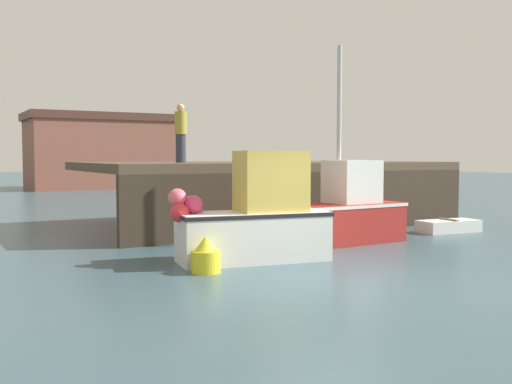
# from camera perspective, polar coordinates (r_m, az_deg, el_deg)

# --- Properties ---
(ground) EXTENTS (120.00, 160.00, 0.10)m
(ground) POSITION_cam_1_polar(r_m,az_deg,el_deg) (10.39, 7.54, -8.83)
(ground) COLOR #38515B
(pier) EXTENTS (11.24, 6.09, 1.98)m
(pier) POSITION_cam_1_polar(r_m,az_deg,el_deg) (18.50, 1.64, 1.78)
(pier) COLOR brown
(pier) RESTS_ON ground
(fishing_boat_near_left) EXTENTS (3.35, 1.64, 2.27)m
(fishing_boat_near_left) POSITION_cam_1_polar(r_m,az_deg,el_deg) (12.11, -0.09, -2.53)
(fishing_boat_near_left) COLOR silver
(fishing_boat_near_left) RESTS_ON ground
(fishing_boat_near_right) EXTENTS (3.53, 1.45, 4.86)m
(fishing_boat_near_right) POSITION_cam_1_polar(r_m,az_deg,el_deg) (14.77, 8.25, -2.00)
(fishing_boat_near_right) COLOR maroon
(fishing_boat_near_right) RESTS_ON ground
(rowboat) EXTENTS (1.85, 0.95, 0.38)m
(rowboat) POSITION_cam_1_polar(r_m,az_deg,el_deg) (17.68, 18.15, -3.15)
(rowboat) COLOR white
(rowboat) RESTS_ON ground
(dockworker) EXTENTS (0.34, 0.34, 1.66)m
(dockworker) POSITION_cam_1_polar(r_m,az_deg,el_deg) (16.85, -7.31, 5.67)
(dockworker) COLOR #2D3342
(dockworker) RESTS_ON pier
(warehouse) EXTENTS (9.69, 5.36, 5.02)m
(warehouse) POSITION_cam_1_polar(r_m,az_deg,el_deg) (41.61, -14.85, 3.87)
(warehouse) COLOR brown
(warehouse) RESTS_ON ground
(mooring_buoy_foreground) EXTENTS (0.55, 0.55, 0.68)m
(mooring_buoy_foreground) POSITION_cam_1_polar(r_m,az_deg,el_deg) (11.01, -4.89, -6.22)
(mooring_buoy_foreground) COLOR yellow
(mooring_buoy_foreground) RESTS_ON ground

